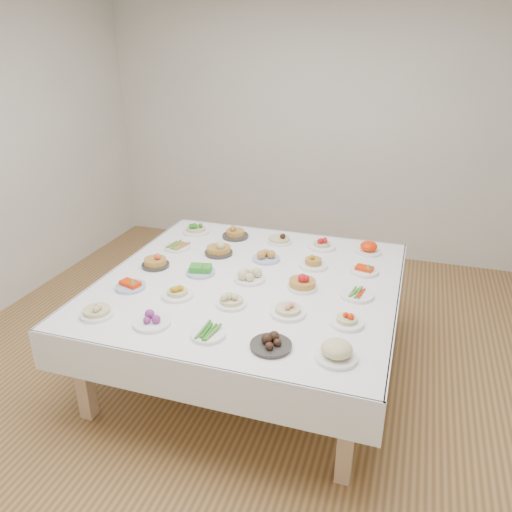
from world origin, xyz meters
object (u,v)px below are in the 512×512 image
(dish_12, at_px, (249,274))
(dish_24, at_px, (369,248))
(dish_0, at_px, (97,308))
(display_table, at_px, (250,289))

(dish_12, distance_m, dish_24, 1.08)
(dish_0, bearing_deg, dish_12, 45.71)
(display_table, distance_m, dish_24, 1.09)
(dish_12, height_order, dish_24, dish_24)
(display_table, height_order, dish_12, dish_12)
(display_table, distance_m, dish_12, 0.12)
(dish_12, bearing_deg, dish_0, -134.29)
(dish_12, xyz_separation_m, dish_24, (0.76, 0.77, 0.00))
(display_table, bearing_deg, dish_0, -134.57)
(display_table, height_order, dish_24, dish_24)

